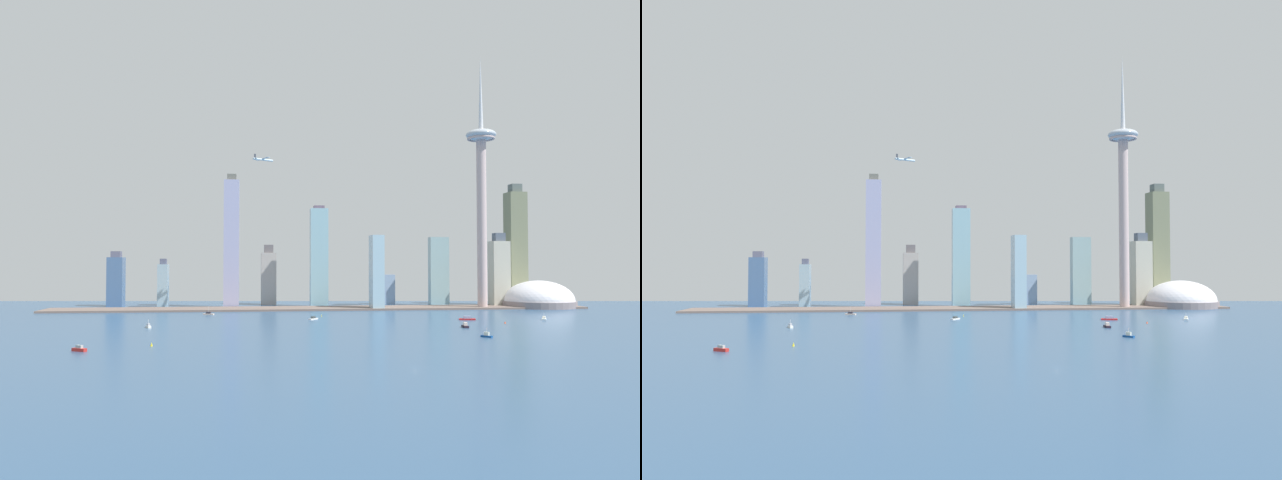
{
  "view_description": "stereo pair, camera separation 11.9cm",
  "coord_description": "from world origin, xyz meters",
  "views": [
    {
      "loc": [
        -94.2,
        -352.83,
        59.12
      ],
      "look_at": [
        -2.56,
        461.4,
        90.33
      ],
      "focal_mm": 35.31,
      "sensor_mm": 36.0,
      "label": 1
    },
    {
      "loc": [
        -94.08,
        -352.84,
        59.12
      ],
      "look_at": [
        -2.56,
        461.4,
        90.33
      ],
      "focal_mm": 35.31,
      "sensor_mm": 36.0,
      "label": 2
    }
  ],
  "objects": [
    {
      "name": "channel_buoy_0",
      "position": [
        -163.79,
        111.6,
        1.36
      ],
      "size": [
        1.68,
        1.68,
        2.71
      ],
      "primitive_type": "cone",
      "color": "yellow",
      "rests_on": "ground"
    },
    {
      "name": "boat_2",
      "position": [
        96.31,
        137.9,
        1.53
      ],
      "size": [
        7.96,
        9.22,
        7.71
      ],
      "rotation": [
        0.0,
        0.0,
        2.23
      ],
      "color": "navy",
      "rests_on": "ground"
    },
    {
      "name": "boat_3",
      "position": [
        -140.97,
        389.04,
        1.3
      ],
      "size": [
        13.31,
        8.24,
        9.9
      ],
      "rotation": [
        0.0,
        0.0,
        2.75
      ],
      "color": "beige",
      "rests_on": "ground"
    },
    {
      "name": "boat_7",
      "position": [
        -186.72,
        244.59,
        1.54
      ],
      "size": [
        6.69,
        11.38,
        7.77
      ],
      "rotation": [
        0.0,
        0.0,
        1.95
      ],
      "color": "white",
      "rests_on": "ground"
    },
    {
      "name": "stadium_dome",
      "position": [
        299.03,
        468.64,
        8.14
      ],
      "size": [
        98.72,
        98.72,
        55.38
      ],
      "color": "gray",
      "rests_on": "ground"
    },
    {
      "name": "waterfront_pier",
      "position": [
        0.0,
        464.48,
        1.22
      ],
      "size": [
        699.76,
        62.61,
        2.44
      ],
      "primitive_type": "cube",
      "color": "#726057",
      "rests_on": "ground"
    },
    {
      "name": "skyscraper_5",
      "position": [
        -66.18,
        566.79,
        39.92
      ],
      "size": [
        21.83,
        24.5,
        86.89
      ],
      "color": "#A9A098",
      "rests_on": "ground"
    },
    {
      "name": "skyscraper_7",
      "position": [
        -278.61,
        549.3,
        35.78
      ],
      "size": [
        21.32,
        24.32,
        76.74
      ],
      "color": "#45638C",
      "rests_on": "ground"
    },
    {
      "name": "ground_plane",
      "position": [
        0.0,
        0.0,
        0.0
      ],
      "size": [
        6000.0,
        6000.0,
        0.0
      ],
      "primitive_type": "plane",
      "color": "#305277"
    },
    {
      "name": "skyscraper_8",
      "position": [
        174.09,
        518.62,
        48.63
      ],
      "size": [
        26.91,
        14.16,
        97.26
      ],
      "color": "#8DAEB1",
      "rests_on": "ground"
    },
    {
      "name": "observation_tower",
      "position": [
        214.13,
        454.64,
        172.45
      ],
      "size": [
        39.92,
        39.92,
        339.65
      ],
      "color": "#C1A6A3",
      "rests_on": "ground"
    },
    {
      "name": "skyscraper_4",
      "position": [
        1.99,
        514.83,
        68.79
      ],
      "size": [
        24.36,
        17.4,
        140.16
      ],
      "color": "#88B6C5",
      "rests_on": "ground"
    },
    {
      "name": "skyscraper_3",
      "position": [
        251.42,
        488.65,
        47.52
      ],
      "size": [
        23.93,
        23.5,
        102.04
      ],
      "color": "#BBB8A6",
      "rests_on": "ground"
    },
    {
      "name": "channel_buoy_2",
      "position": [
        158.95,
        250.05,
        0.96
      ],
      "size": [
        1.87,
        1.87,
        1.92
      ],
      "primitive_type": "cone",
      "color": "#E54C19",
      "rests_on": "ground"
    },
    {
      "name": "boat_5",
      "position": [
        -26.37,
        314.17,
        1.2
      ],
      "size": [
        11.5,
        13.52,
        3.35
      ],
      "rotation": [
        0.0,
        0.0,
        4.06
      ],
      "color": "white",
      "rests_on": "ground"
    },
    {
      "name": "boat_4",
      "position": [
        216.56,
        284.61,
        1.33
      ],
      "size": [
        10.1,
        14.26,
        7.45
      ],
      "rotation": [
        0.0,
        0.0,
        1.1
      ],
      "color": "white",
      "rests_on": "ground"
    },
    {
      "name": "channel_buoy_1",
      "position": [
        -12.9,
        353.39,
        1.16
      ],
      "size": [
        1.13,
        1.13,
        2.32
      ],
      "primitive_type": "cone",
      "color": "yellow",
      "rests_on": "ground"
    },
    {
      "name": "boat_6",
      "position": [
        -208.22,
        89.76,
        1.56
      ],
      "size": [
        11.0,
        8.39,
        4.23
      ],
      "rotation": [
        0.0,
        0.0,
        2.6
      ],
      "color": "red",
      "rests_on": "ground"
    },
    {
      "name": "skyscraper_9",
      "position": [
        285.25,
        509.99,
        83.06
      ],
      "size": [
        24.79,
        27.47,
        173.55
      ],
      "color": "#74795B",
      "rests_on": "ground"
    },
    {
      "name": "skyscraper_6",
      "position": [
        107.98,
        553.88,
        21.77
      ],
      "size": [
        18.17,
        16.77,
        43.53
      ],
      "color": "#87A0C0",
      "rests_on": "ground"
    },
    {
      "name": "skyscraper_1",
      "position": [
        -210.8,
        523.16,
        30.77
      ],
      "size": [
        13.54,
        20.01,
        66.26
      ],
      "color": "#8FABB9",
      "rests_on": "ground"
    },
    {
      "name": "skyscraper_2",
      "position": [
        70.24,
        450.48,
        48.17
      ],
      "size": [
        15.35,
        27.53,
        96.34
      ],
      "color": "#A0C1D0",
      "rests_on": "ground"
    },
    {
      "name": "boat_1",
      "position": [
        105.8,
        215.55,
        1.7
      ],
      "size": [
        5.76,
        13.72,
        4.76
      ],
      "rotation": [
        0.0,
        0.0,
        1.46
      ],
      "color": "black",
      "rests_on": "ground"
    },
    {
      "name": "skyscraper_0",
      "position": [
        -118.38,
        509.42,
        88.1
      ],
      "size": [
        20.63,
        22.08,
        181.35
      ],
      "color": "#9E9FC5",
      "rests_on": "ground"
    },
    {
      "name": "airplane",
      "position": [
        -77.4,
        442.44,
        191.64
      ],
      "size": [
        26.99,
        27.57,
        7.62
      ],
      "rotation": [
        0.0,
        0.0,
        0.51
      ],
      "color": "silver"
    },
    {
      "name": "boat_0",
      "position": [
        134.93,
        291.76,
        1.44
      ],
      "size": [
        17.6,
        8.86,
        4.04
      ],
      "rotation": [
        0.0,
        0.0,
        6.07
      ],
      "color": "red",
      "rests_on": "ground"
    }
  ]
}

